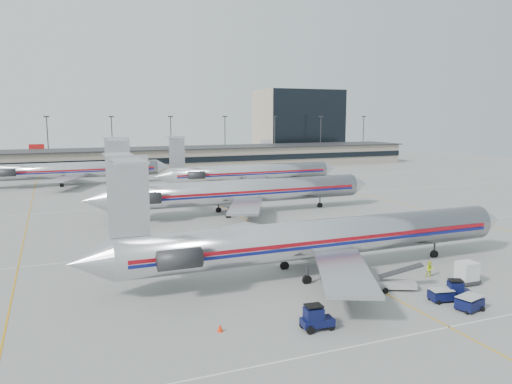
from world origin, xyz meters
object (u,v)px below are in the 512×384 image
jet_foreground (314,238)px  uld_container (467,273)px  belt_loader (395,283)px  jet_second_row (235,191)px  tug_center (457,290)px

jet_foreground → uld_container: bearing=-34.8°
belt_loader → jet_second_row: bearing=116.9°
tug_center → belt_loader: belt_loader is taller
uld_container → belt_loader: 7.12m
tug_center → uld_container: uld_container is taller
uld_container → belt_loader: bearing=171.0°
jet_second_row → uld_container: 40.07m
jet_second_row → tug_center: (4.58, -41.75, -2.81)m
tug_center → belt_loader: 5.10m
jet_foreground → belt_loader: 8.62m
tug_center → belt_loader: bearing=152.0°
uld_container → jet_second_row: bearing=103.4°
belt_loader → jet_foreground: bearing=148.8°
uld_container → tug_center: bearing=-143.4°
jet_foreground → uld_container: (11.52, -8.01, -2.49)m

